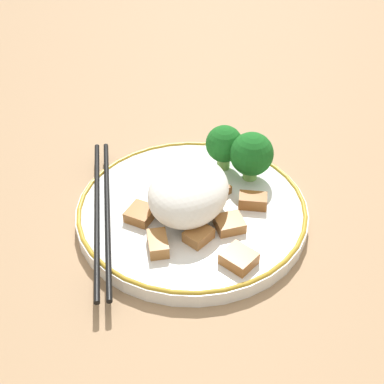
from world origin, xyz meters
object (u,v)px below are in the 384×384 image
at_px(broccoli_back_left, 252,155).
at_px(chopsticks, 102,211).
at_px(broccoli_back_center, 224,145).
at_px(plate, 192,211).

height_order(broccoli_back_left, chopsticks, broccoli_back_left).
bearing_deg(broccoli_back_center, chopsticks, -38.51).
height_order(plate, broccoli_back_left, broccoli_back_left).
distance_m(broccoli_back_left, broccoli_back_center, 0.04).
height_order(broccoli_back_left, broccoli_back_center, broccoli_back_left).
relative_size(plate, chopsticks, 1.10).
relative_size(broccoli_back_left, chopsticks, 0.26).
distance_m(plate, broccoli_back_center, 0.09).
relative_size(plate, broccoli_back_center, 4.55).
xyz_separation_m(plate, broccoli_back_center, (-0.08, 0.01, 0.04)).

